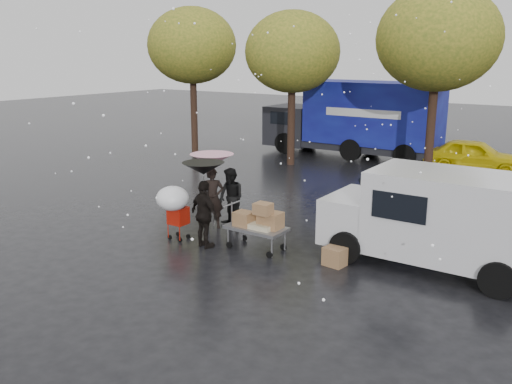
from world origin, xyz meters
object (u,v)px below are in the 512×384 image
Objects in this scene: vendor_cart at (259,222)px; yellow_taxi at (474,155)px; person_black at (205,214)px; shopping_cart at (173,201)px; blue_truck at (356,119)px; white_van at (440,218)px; person_pink at (213,198)px.

vendor_cart is 12.88m from yellow_taxi.
person_black is 0.98m from shopping_cart.
blue_truck reaches higher than vendor_cart.
person_black is at bearing -158.95° from white_van.
yellow_taxi is at bearing 30.75° from person_pink.
blue_truck reaches higher than shopping_cart.
person_pink is 1.46m from shopping_cart.
shopping_cart is at bearing -85.30° from blue_truck.
white_van reaches higher than yellow_taxi.
yellow_taxi is at bearing 99.06° from white_van.
white_van is (3.96, 1.40, 0.43)m from vendor_cart.
person_black is (0.82, -1.35, 0.01)m from person_pink.
yellow_taxi is at bearing -89.32° from person_black.
person_pink is at bearing 154.22° from yellow_taxi.
white_van is (6.14, 2.08, 0.10)m from shopping_cart.
person_pink is 12.66m from yellow_taxi.
white_van is at bearing -33.72° from person_pink.
person_black is at bearing -154.11° from vendor_cart.
vendor_cart is at bearing 163.98° from yellow_taxi.
vendor_cart is 4.22m from white_van.
person_pink is 6.05m from white_van.
blue_truck is at bearing 104.24° from vendor_cart.
white_van is at bearing 19.48° from vendor_cart.
person_pink is at bearing -173.90° from white_van.
yellow_taxi is at bearing 72.00° from shopping_cart.
yellow_taxi is (-1.80, 11.29, -0.49)m from white_van.
person_pink reaches higher than vendor_cart.
yellow_taxi is (5.47, -0.35, -1.09)m from blue_truck.
shopping_cart is at bearing -162.83° from vendor_cart.
shopping_cart is at bearing -135.15° from person_pink.
person_pink is 1.16× the size of shopping_cart.
person_pink is 1.58m from person_black.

